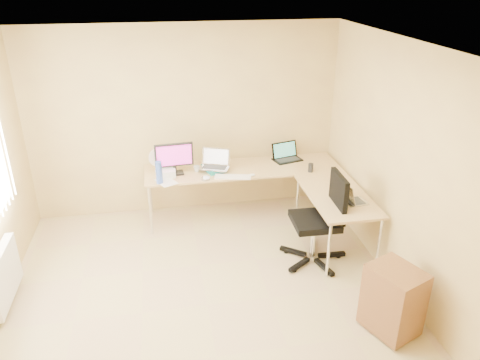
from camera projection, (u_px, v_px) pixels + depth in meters
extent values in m
plane|color=tan|center=(207.00, 305.00, 4.85)|extent=(4.50, 4.50, 0.00)
plane|color=white|center=(198.00, 51.00, 3.76)|extent=(4.50, 4.50, 0.00)
plane|color=#D1B96B|center=(185.00, 122.00, 6.31)|extent=(4.50, 0.00, 4.50)
plane|color=#D1B96B|center=(411.00, 178.00, 4.65)|extent=(0.00, 4.50, 4.50)
cube|color=tan|center=(243.00, 192.00, 6.47)|extent=(2.65, 0.70, 0.73)
cube|color=tan|center=(335.00, 221.00, 5.73)|extent=(0.70, 1.30, 0.73)
cube|color=black|center=(174.00, 159.00, 6.04)|extent=(0.51, 0.20, 0.43)
cube|color=#147C7C|center=(214.00, 168.00, 6.23)|extent=(0.33, 0.38, 0.05)
cube|color=silver|center=(215.00, 159.00, 6.12)|extent=(0.45, 0.40, 0.24)
cube|color=black|center=(288.00, 152.00, 6.50)|extent=(0.45, 0.38, 0.25)
cube|color=white|center=(233.00, 177.00, 6.01)|extent=(0.49, 0.24, 0.02)
ellipsoid|color=white|center=(252.00, 175.00, 6.05)|extent=(0.09, 0.06, 0.03)
imported|color=silver|center=(197.00, 169.00, 6.18)|extent=(0.10, 0.10, 0.08)
cylinder|color=silver|center=(205.00, 179.00, 5.95)|extent=(0.13, 0.13, 0.03)
cylinder|color=#3757BC|center=(159.00, 173.00, 5.80)|extent=(0.09, 0.09, 0.29)
cube|color=white|center=(166.00, 182.00, 5.90)|extent=(0.31, 0.35, 0.01)
cube|color=white|center=(166.00, 173.00, 6.04)|extent=(0.25, 0.18, 0.09)
cylinder|color=silver|center=(158.00, 161.00, 6.13)|extent=(0.25, 0.25, 0.31)
cylinder|color=black|center=(311.00, 168.00, 6.16)|extent=(0.07, 0.07, 0.12)
cube|color=#ADADAD|center=(356.00, 195.00, 5.35)|extent=(0.31, 0.26, 0.19)
cube|color=black|center=(315.00, 224.00, 5.39)|extent=(0.69, 0.69, 1.12)
cube|color=olive|center=(393.00, 300.00, 4.38)|extent=(0.55, 0.60, 0.67)
cube|color=white|center=(4.00, 276.00, 4.73)|extent=(0.09, 0.80, 0.55)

